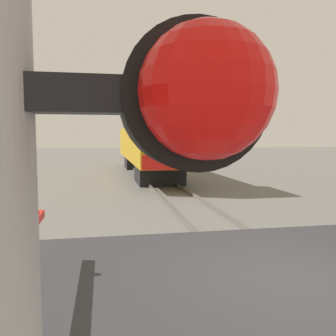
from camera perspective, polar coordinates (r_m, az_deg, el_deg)
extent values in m
plane|color=#605E59|center=(6.32, 19.46, -18.26)|extent=(160.00, 160.00, 0.00)
cube|color=#59544C|center=(5.98, 13.19, -18.68)|extent=(0.08, 80.00, 0.15)
cube|color=#59544C|center=(6.66, 25.06, -16.52)|extent=(0.08, 80.00, 0.15)
cube|color=#2D2D30|center=(6.29, 19.48, -17.58)|extent=(36.00, 6.14, 0.16)
cube|color=black|center=(18.98, -1.56, -0.89)|extent=(2.39, 3.20, 1.05)
cube|color=black|center=(28.36, -4.59, 1.04)|extent=(2.39, 3.20, 1.05)
cube|color=#B28414|center=(23.58, -3.39, 4.16)|extent=(2.81, 17.26, 2.16)
cube|color=#B28414|center=(16.63, -0.32, 8.56)|extent=(2.75, 3.15, 0.58)
cube|color=black|center=(15.06, 0.79, 8.93)|extent=(2.39, 0.06, 0.46)
cube|color=red|center=(15.06, 0.79, 0.93)|extent=(2.67, 0.08, 0.64)
sphere|color=#F2EACC|center=(15.01, 0.80, 5.98)|extent=(0.36, 0.36, 0.36)
sphere|color=red|center=(0.72, 6.36, 12.36)|extent=(0.28, 0.28, 0.28)
cylinder|color=black|center=(0.84, 3.92, 11.36)|extent=(0.34, 0.14, 0.34)
cube|color=red|center=(4.52, -25.91, -14.22)|extent=(0.10, 1.11, 0.14)
cube|color=white|center=(5.55, -22.85, -10.54)|extent=(0.10, 1.11, 0.14)
cube|color=red|center=(6.61, -20.80, -8.00)|extent=(0.10, 1.11, 0.14)
sphere|color=red|center=(6.49, -20.98, -6.97)|extent=(0.14, 0.14, 0.14)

